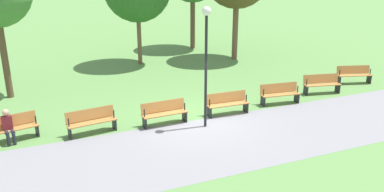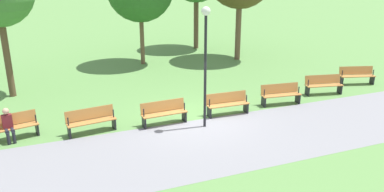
{
  "view_description": "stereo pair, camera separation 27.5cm",
  "coord_description": "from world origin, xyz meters",
  "views": [
    {
      "loc": [
        5.69,
        12.99,
        5.86
      ],
      "look_at": [
        -0.0,
        -0.58,
        0.8
      ],
      "focal_mm": 36.4,
      "sensor_mm": 36.0,
      "label": 1
    },
    {
      "loc": [
        5.43,
        13.1,
        5.86
      ],
      "look_at": [
        -0.0,
        -0.58,
        0.8
      ],
      "focal_mm": 36.4,
      "sensor_mm": 36.0,
      "label": 2
    }
  ],
  "objects": [
    {
      "name": "bench_5",
      "position": [
        4.03,
        -0.32,
        0.47
      ],
      "size": [
        1.79,
        0.68,
        0.89
      ],
      "rotation": [
        0.0,
        0.0,
        0.12
      ],
      "color": "#B27538",
      "rests_on": "ground"
    },
    {
      "name": "lamp_post",
      "position": [
        -0.0,
        0.71,
        3.05
      ],
      "size": [
        0.32,
        0.32,
        4.45
      ],
      "color": "black",
      "rests_on": "ground"
    },
    {
      "name": "bench_3",
      "position": [
        -1.35,
        -0.1,
        0.47
      ],
      "size": [
        1.77,
        0.54,
        0.89
      ],
      "rotation": [
        0.0,
        0.0,
        -0.04
      ],
      "color": "#B27538",
      "rests_on": "ground"
    },
    {
      "name": "bench_0",
      "position": [
        -9.3,
        -1.41,
        0.47
      ],
      "size": [
        1.81,
        0.95,
        0.89
      ],
      "rotation": [
        0.0,
        0.0,
        -0.29
      ],
      "color": "#B27538",
      "rests_on": "ground"
    },
    {
      "name": "person_seated",
      "position": [
        6.76,
        -0.6,
        0.64
      ],
      "size": [
        0.4,
        0.57,
        1.2
      ],
      "rotation": [
        0.0,
        0.0,
        0.21
      ],
      "color": "maroon",
      "rests_on": "ground"
    },
    {
      "name": "path_paving",
      "position": [
        0.0,
        2.16,
        0.0
      ],
      "size": [
        33.51,
        4.27,
        0.01
      ],
      "primitive_type": "cube",
      "color": "gray",
      "rests_on": "ground"
    },
    {
      "name": "bench_4",
      "position": [
        1.35,
        -0.1,
        0.47
      ],
      "size": [
        1.77,
        0.54,
        0.89
      ],
      "rotation": [
        0.0,
        0.0,
        0.04
      ],
      "color": "#B27538",
      "rests_on": "ground"
    },
    {
      "name": "bench_2",
      "position": [
        -4.03,
        -0.32,
        0.47
      ],
      "size": [
        1.79,
        0.68,
        0.89
      ],
      "rotation": [
        0.0,
        0.0,
        -0.12
      ],
      "color": "#B27538",
      "rests_on": "ground"
    },
    {
      "name": "bench_1",
      "position": [
        -6.69,
        -0.76,
        0.47
      ],
      "size": [
        1.81,
        0.82,
        0.89
      ],
      "rotation": [
        0.0,
        0.0,
        -0.21
      ],
      "color": "#B27538",
      "rests_on": "ground"
    },
    {
      "name": "ground_plane",
      "position": [
        0.0,
        0.0,
        0.0
      ],
      "size": [
        120.0,
        120.0,
        0.0
      ],
      "primitive_type": "plane",
      "color": "#5B8C47"
    },
    {
      "name": "bench_6",
      "position": [
        6.69,
        -0.76,
        0.47
      ],
      "size": [
        1.81,
        0.82,
        0.89
      ],
      "rotation": [
        0.0,
        0.0,
        0.21
      ],
      "color": "#B27538",
      "rests_on": "ground"
    }
  ]
}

